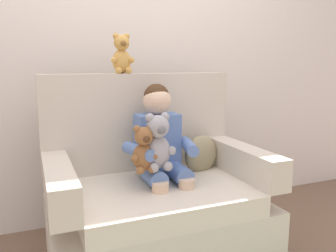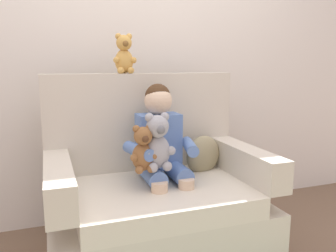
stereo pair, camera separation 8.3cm
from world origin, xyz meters
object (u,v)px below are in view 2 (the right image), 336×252
seated_child (162,146)px  plush_grey (157,143)px  plush_brown (143,150)px  plush_honey_on_backrest (124,55)px  throw_pillow (203,155)px  armchair (155,200)px

seated_child → plush_grey: bearing=-116.9°
plush_brown → plush_grey: size_ratio=0.81×
plush_honey_on_backrest → throw_pillow: (0.48, -0.19, -0.65)m
throw_pillow → plush_brown: bearing=-153.9°
plush_grey → throw_pillow: (0.39, 0.22, -0.16)m
armchair → plush_honey_on_backrest: 0.93m
armchair → plush_honey_on_backrest: (-0.11, 0.29, 0.88)m
plush_brown → plush_honey_on_backrest: (-0.00, 0.42, 0.52)m
armchair → plush_honey_on_backrest: size_ratio=4.96×
plush_grey → plush_brown: bearing=178.9°
throw_pillow → plush_grey: bearing=-150.2°
throw_pillow → plush_honey_on_backrest: bearing=158.4°
plush_grey → plush_honey_on_backrest: 0.65m
plush_honey_on_backrest → throw_pillow: size_ratio=0.97×
armchair → plush_honey_on_backrest: bearing=110.4°
armchair → plush_grey: armchair is taller
armchair → plush_brown: armchair is taller
armchair → plush_brown: 0.40m
seated_child → plush_grey: 0.15m
plush_brown → throw_pillow: (0.48, 0.23, -0.13)m
plush_brown → plush_grey: 0.09m
seated_child → plush_honey_on_backrest: size_ratio=3.26×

